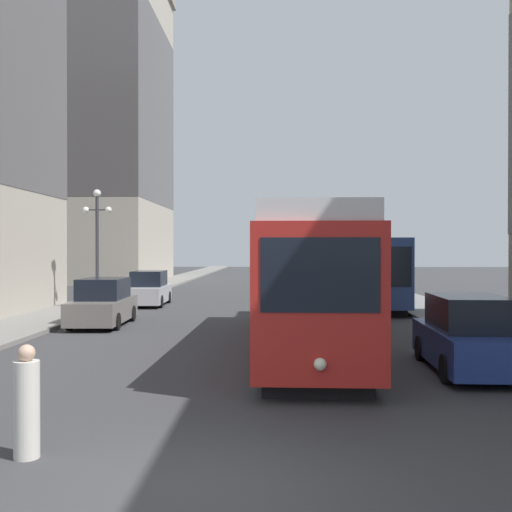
% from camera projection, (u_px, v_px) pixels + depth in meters
% --- Properties ---
extents(ground_plane, '(200.00, 200.00, 0.00)m').
position_uv_depth(ground_plane, '(195.00, 489.00, 7.34)').
color(ground_plane, '#38383A').
extents(sidewalk_left, '(3.11, 120.00, 0.15)m').
position_uv_depth(sidewalk_left, '(154.00, 286.00, 47.56)').
color(sidewalk_left, gray).
rests_on(sidewalk_left, ground).
extents(sidewalk_right, '(3.11, 120.00, 0.15)m').
position_uv_depth(sidewalk_right, '(370.00, 287.00, 47.07)').
color(sidewalk_right, gray).
rests_on(sidewalk_right, ground).
extents(streetcar, '(2.90, 14.01, 3.89)m').
position_uv_depth(streetcar, '(307.00, 277.00, 18.05)').
color(streetcar, black).
rests_on(streetcar, ground).
extents(transit_bus, '(2.97, 11.36, 3.45)m').
position_uv_depth(transit_bus, '(368.00, 269.00, 31.16)').
color(transit_bus, black).
rests_on(transit_bus, ground).
extents(parked_car_left_near, '(2.01, 4.66, 1.82)m').
position_uv_depth(parked_car_left_near, '(103.00, 304.00, 23.34)').
color(parked_car_left_near, black).
rests_on(parked_car_left_near, ground).
extents(parked_car_left_mid, '(2.01, 4.71, 1.82)m').
position_uv_depth(parked_car_left_mid, '(149.00, 289.00, 31.92)').
color(parked_car_left_mid, black).
rests_on(parked_car_left_mid, ground).
extents(parked_car_right_far, '(2.03, 4.60, 1.82)m').
position_uv_depth(parked_car_right_far, '(469.00, 336.00, 14.44)').
color(parked_car_right_far, black).
rests_on(parked_car_right_far, ground).
extents(pedestrian_crossing_near, '(0.36, 0.36, 1.59)m').
position_uv_depth(pedestrian_crossing_near, '(27.00, 405.00, 8.42)').
color(pedestrian_crossing_near, beige).
rests_on(pedestrian_crossing_near, ground).
extents(lamp_post_left_far, '(1.41, 0.36, 5.69)m').
position_uv_depth(lamp_post_left_far, '(97.00, 230.00, 29.05)').
color(lamp_post_left_far, '#333338').
rests_on(lamp_post_left_far, sidewalk_left).
extents(building_left_corner, '(16.31, 17.83, 29.78)m').
position_uv_depth(building_left_corner, '(77.00, 121.00, 57.85)').
color(building_left_corner, '#A89E8E').
rests_on(building_left_corner, ground).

